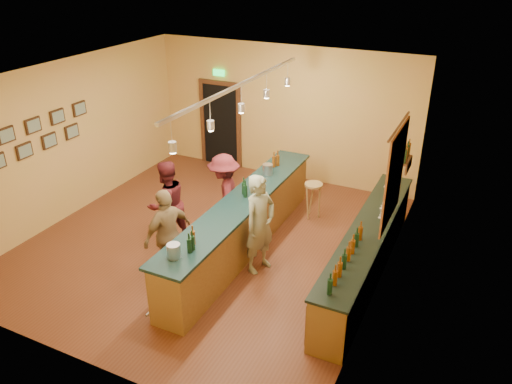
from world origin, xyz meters
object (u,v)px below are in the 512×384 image
at_px(customer_a, 167,204).
at_px(bar_stool, 313,190).
at_px(tasting_bar, 243,221).
at_px(back_counter, 367,251).
at_px(customer_b, 168,234).
at_px(customer_c, 224,196).
at_px(bartender, 260,224).

height_order(customer_a, bar_stool, customer_a).
bearing_deg(tasting_bar, back_counter, 4.54).
xyz_separation_m(tasting_bar, customer_b, (-0.75, -1.27, 0.21)).
relative_size(back_counter, customer_a, 2.71).
xyz_separation_m(customer_b, customer_c, (0.17, 1.65, 0.02)).
relative_size(customer_a, customer_c, 1.00).
height_order(customer_a, customer_b, customer_a).
bearing_deg(customer_b, bar_stool, 169.74).
xyz_separation_m(customer_a, bar_stool, (2.12, 2.15, -0.21)).
distance_m(bartender, customer_b, 1.56).
bearing_deg(back_counter, tasting_bar, -175.46).
distance_m(back_counter, customer_a, 3.72).
relative_size(back_counter, customer_b, 2.78).
bearing_deg(bartender, bar_stool, 13.05).
bearing_deg(bar_stool, bartender, -95.12).
height_order(tasting_bar, customer_c, customer_c).
relative_size(customer_b, customer_c, 0.98).
bearing_deg(bar_stool, tasting_bar, -113.07).
xyz_separation_m(tasting_bar, customer_a, (-1.38, -0.40, 0.23)).
bearing_deg(customer_b, back_counter, 131.73).
relative_size(tasting_bar, customer_a, 3.04).
xyz_separation_m(back_counter, tasting_bar, (-2.28, -0.18, 0.12)).
relative_size(customer_a, customer_b, 1.03).
bearing_deg(bartender, customer_b, 141.19).
bearing_deg(customer_c, back_counter, 62.70).
height_order(tasting_bar, bartender, bartender).
bearing_deg(customer_c, bar_stool, 112.65).
relative_size(back_counter, customer_c, 2.72).
height_order(bartender, customer_a, bartender).
distance_m(bartender, customer_c, 1.39).
xyz_separation_m(tasting_bar, bar_stool, (0.75, 1.75, 0.02)).
height_order(tasting_bar, bar_stool, tasting_bar).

